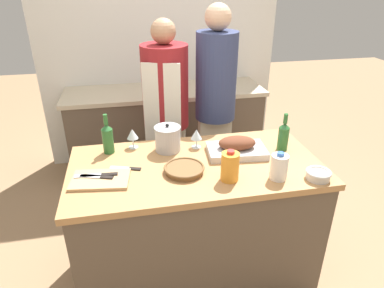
# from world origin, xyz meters

# --- Properties ---
(ground_plane) EXTENTS (12.00, 12.00, 0.00)m
(ground_plane) POSITION_xyz_m (0.00, 0.00, 0.00)
(ground_plane) COLOR #9E7A56
(kitchen_island) EXTENTS (1.55, 0.79, 0.87)m
(kitchen_island) POSITION_xyz_m (0.00, 0.00, 0.44)
(kitchen_island) COLOR brown
(kitchen_island) RESTS_ON ground_plane
(back_counter) EXTENTS (1.99, 0.60, 0.89)m
(back_counter) POSITION_xyz_m (0.00, 1.50, 0.44)
(back_counter) COLOR brown
(back_counter) RESTS_ON ground_plane
(back_wall) EXTENTS (2.49, 0.10, 2.55)m
(back_wall) POSITION_xyz_m (0.00, 1.85, 1.27)
(back_wall) COLOR silver
(back_wall) RESTS_ON ground_plane
(roasting_pan) EXTENTS (0.39, 0.27, 0.12)m
(roasting_pan) POSITION_xyz_m (0.29, 0.08, 0.92)
(roasting_pan) COLOR #BCBCC1
(roasting_pan) RESTS_ON kitchen_island
(wicker_basket) EXTENTS (0.24, 0.24, 0.04)m
(wicker_basket) POSITION_xyz_m (-0.09, -0.08, 0.89)
(wicker_basket) COLOR brown
(wicker_basket) RESTS_ON kitchen_island
(cutting_board) EXTENTS (0.35, 0.25, 0.02)m
(cutting_board) POSITION_xyz_m (-0.57, -0.08, 0.88)
(cutting_board) COLOR tan
(cutting_board) RESTS_ON kitchen_island
(stock_pot) EXTENTS (0.17, 0.17, 0.19)m
(stock_pot) POSITION_xyz_m (-0.14, 0.22, 0.95)
(stock_pot) COLOR #B7B7BC
(stock_pot) RESTS_ON kitchen_island
(mixing_bowl) EXTENTS (0.14, 0.14, 0.05)m
(mixing_bowl) POSITION_xyz_m (0.65, -0.31, 0.90)
(mixing_bowl) COLOR beige
(mixing_bowl) RESTS_ON kitchen_island
(juice_jug) EXTENTS (0.10, 0.10, 0.19)m
(juice_jug) POSITION_xyz_m (0.15, -0.21, 0.96)
(juice_jug) COLOR orange
(juice_jug) RESTS_ON kitchen_island
(milk_jug) EXTENTS (0.10, 0.10, 0.17)m
(milk_jug) POSITION_xyz_m (0.43, -0.26, 0.95)
(milk_jug) COLOR white
(milk_jug) RESTS_ON kitchen_island
(wine_bottle_green) EXTENTS (0.07, 0.07, 0.27)m
(wine_bottle_green) POSITION_xyz_m (-0.53, 0.26, 0.97)
(wine_bottle_green) COLOR #28662D
(wine_bottle_green) RESTS_ON kitchen_island
(wine_bottle_dark) EXTENTS (0.07, 0.07, 0.25)m
(wine_bottle_dark) POSITION_xyz_m (0.61, 0.08, 0.97)
(wine_bottle_dark) COLOR #28662D
(wine_bottle_dark) RESTS_ON kitchen_island
(wine_glass_left) EXTENTS (0.07, 0.07, 0.14)m
(wine_glass_left) POSITION_xyz_m (-0.37, 0.30, 0.97)
(wine_glass_left) COLOR silver
(wine_glass_left) RESTS_ON kitchen_island
(wine_glass_right) EXTENTS (0.07, 0.07, 0.13)m
(wine_glass_right) POSITION_xyz_m (0.05, 0.22, 0.96)
(wine_glass_right) COLOR silver
(wine_glass_right) RESTS_ON kitchen_island
(knife_chef) EXTENTS (0.24, 0.05, 0.01)m
(knife_chef) POSITION_xyz_m (-0.59, -0.05, 0.89)
(knife_chef) COLOR #B7B7BC
(knife_chef) RESTS_ON cutting_board
(knife_paring) EXTENTS (0.19, 0.09, 0.01)m
(knife_paring) POSITION_xyz_m (-0.58, -0.07, 0.89)
(knife_paring) COLOR #B7B7BC
(knife_paring) RESTS_ON cutting_board
(knife_bread) EXTENTS (0.19, 0.09, 0.01)m
(knife_bread) POSITION_xyz_m (-0.42, 0.02, 0.87)
(knife_bread) COLOR #B7B7BC
(knife_bread) RESTS_ON kitchen_island
(condiment_bottle_tall) EXTENTS (0.05, 0.05, 0.17)m
(condiment_bottle_tall) POSITION_xyz_m (0.02, 1.57, 0.96)
(condiment_bottle_tall) COLOR maroon
(condiment_bottle_tall) RESTS_ON back_counter
(condiment_bottle_short) EXTENTS (0.05, 0.05, 0.17)m
(condiment_bottle_short) POSITION_xyz_m (0.46, 1.65, 0.96)
(condiment_bottle_short) COLOR #332D28
(condiment_bottle_short) RESTS_ON back_counter
(person_cook_aproned) EXTENTS (0.37, 0.40, 1.64)m
(person_cook_aproned) POSITION_xyz_m (-0.08, 0.83, 0.90)
(person_cook_aproned) COLOR beige
(person_cook_aproned) RESTS_ON ground_plane
(person_cook_guest) EXTENTS (0.33, 0.33, 1.74)m
(person_cook_guest) POSITION_xyz_m (0.33, 0.80, 0.97)
(person_cook_guest) COLOR beige
(person_cook_guest) RESTS_ON ground_plane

